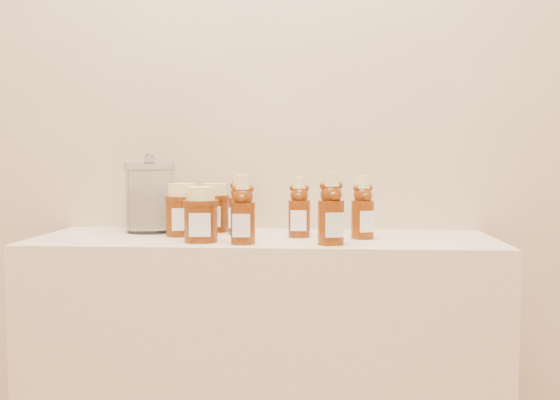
# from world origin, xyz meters

# --- Properties ---
(wall_back) EXTENTS (3.50, 0.02, 2.70)m
(wall_back) POSITION_xyz_m (0.00, 1.75, 1.35)
(wall_back) COLOR tan
(wall_back) RESTS_ON ground
(bear_bottle_back_left) EXTENTS (0.07, 0.07, 0.19)m
(bear_bottle_back_left) POSITION_xyz_m (-0.07, 1.60, 0.99)
(bear_bottle_back_left) COLOR #582106
(bear_bottle_back_left) RESTS_ON display_table
(bear_bottle_back_mid) EXTENTS (0.06, 0.06, 0.18)m
(bear_bottle_back_mid) POSITION_xyz_m (0.09, 1.56, 0.99)
(bear_bottle_back_mid) COLOR #582106
(bear_bottle_back_mid) RESTS_ON display_table
(bear_bottle_back_right) EXTENTS (0.08, 0.08, 0.18)m
(bear_bottle_back_right) POSITION_xyz_m (0.26, 1.54, 0.99)
(bear_bottle_back_right) COLOR #582106
(bear_bottle_back_right) RESTS_ON display_table
(bear_bottle_front_left) EXTENTS (0.06, 0.06, 0.19)m
(bear_bottle_front_left) POSITION_xyz_m (-0.04, 1.42, 0.99)
(bear_bottle_front_left) COLOR #582106
(bear_bottle_front_left) RESTS_ON display_table
(bear_bottle_front_right) EXTENTS (0.08, 0.08, 0.20)m
(bear_bottle_front_right) POSITION_xyz_m (0.17, 1.42, 1.00)
(bear_bottle_front_right) COLOR #582106
(bear_bottle_front_right) RESTS_ON display_table
(honey_jar_left) EXTENTS (0.11, 0.11, 0.14)m
(honey_jar_left) POSITION_xyz_m (-0.22, 1.57, 0.97)
(honey_jar_left) COLOR #582106
(honey_jar_left) RESTS_ON display_table
(honey_jar_back) EXTENTS (0.09, 0.09, 0.14)m
(honey_jar_back) POSITION_xyz_m (-0.15, 1.66, 0.97)
(honey_jar_back) COLOR #582106
(honey_jar_back) RESTS_ON display_table
(honey_jar_front) EXTENTS (0.10, 0.10, 0.14)m
(honey_jar_front) POSITION_xyz_m (-0.15, 1.45, 0.97)
(honey_jar_front) COLOR #582106
(honey_jar_front) RESTS_ON display_table
(glass_canister) EXTENTS (0.14, 0.14, 0.21)m
(glass_canister) POSITION_xyz_m (-0.33, 1.64, 1.01)
(glass_canister) COLOR white
(glass_canister) RESTS_ON display_table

